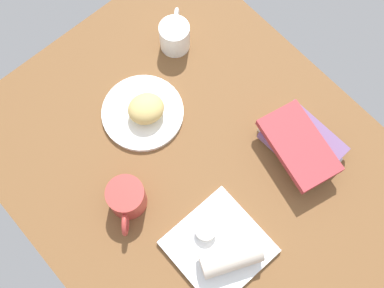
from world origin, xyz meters
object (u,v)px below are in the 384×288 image
Objects in this scene: sauce_cup at (206,230)px; square_plate at (219,247)px; round_plate at (143,113)px; book_stack at (300,144)px; breakfast_wrap at (231,257)px; coffee_mug at (175,35)px; second_mug at (127,199)px; scone_pastry at (146,109)px.

square_plate is at bearing -0.74° from sauce_cup.
round_plate is 43.26cm from book_stack.
square_plate is at bearing -156.26° from breakfast_wrap.
square_plate is 0.91× the size of book_stack.
square_plate is at bearing -30.72° from coffee_mug.
second_mug is at bearing -48.15° from round_plate.
book_stack is (0.02, 33.50, 0.67)cm from sauce_cup.
scone_pastry is (1.26, 0.58, 3.83)cm from round_plate.
sauce_cup is 0.22× the size of book_stack.
sauce_cup is at bearing 179.26° from square_plate.
round_plate is 2.00× the size of coffee_mug.
coffee_mug is at bearing 124.53° from second_mug.
square_plate is at bearing -81.69° from book_stack.
sauce_cup reaches higher than square_plate.
second_mug is (-18.80, -43.13, 1.00)cm from book_stack.
scone_pastry is 0.87× the size of coffee_mug.
second_mug is (-23.70, -9.57, 3.87)cm from square_plate.
breakfast_wrap reaches higher than sauce_cup.
round_plate is at bearing -155.34° from scone_pastry.
round_plate is 1.03× the size of square_plate.
square_plate is at bearing 21.98° from second_mug.
scone_pastry is at bearing -168.39° from breakfast_wrap.
breakfast_wrap is at bearing -0.74° from sauce_cup.
scone_pastry is 44.35cm from breakfast_wrap.
coffee_mug reaches higher than breakfast_wrap.
coffee_mug reaches higher than scone_pastry.
coffee_mug is at bearing 149.28° from square_plate.
breakfast_wrap is 34.78cm from book_stack.
square_plate is at bearing -12.85° from round_plate.
sauce_cup is at bearing -33.27° from coffee_mug.
sauce_cup is at bearing -15.86° from scone_pastry.
square_plate reaches higher than round_plate.
sauce_cup is (34.37, -9.76, -1.53)cm from scone_pastry.
breakfast_wrap is (3.94, -0.05, 4.09)cm from square_plate.
square_plate is (40.55, -9.25, 0.10)cm from round_plate.
scone_pastry is at bearing 128.80° from second_mug.
book_stack is 46.44cm from coffee_mug.
breakfast_wrap is 1.31× the size of coffee_mug.
book_stack reaches higher than sauce_cup.
breakfast_wrap reaches higher than square_plate.
breakfast_wrap reaches higher than round_plate.
book_stack is at bearing 3.86° from coffee_mug.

